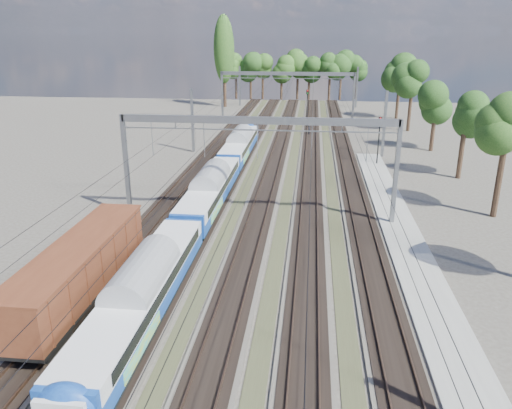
# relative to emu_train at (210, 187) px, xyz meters

# --- Properties ---
(track_bed) EXTENTS (21.00, 130.00, 0.34)m
(track_bed) POSITION_rel_emu_train_xyz_m (4.50, 13.27, -2.23)
(track_bed) COLOR #47423A
(track_bed) RESTS_ON ground
(platform) EXTENTS (3.00, 70.00, 0.30)m
(platform) POSITION_rel_emu_train_xyz_m (16.50, -11.73, -2.18)
(platform) COLOR gray
(platform) RESTS_ON ground
(catenary) EXTENTS (25.65, 130.00, 9.00)m
(catenary) POSITION_rel_emu_train_xyz_m (4.83, 20.96, 4.07)
(catenary) COLOR slate
(catenary) RESTS_ON ground
(tree_belt) EXTENTS (39.64, 101.02, 11.87)m
(tree_belt) POSITION_rel_emu_train_xyz_m (12.83, 59.68, 5.83)
(tree_belt) COLOR black
(tree_belt) RESTS_ON ground
(poplar) EXTENTS (4.40, 4.40, 19.04)m
(poplar) POSITION_rel_emu_train_xyz_m (-10.00, 66.27, 9.56)
(poplar) COLOR black
(poplar) RESTS_ON ground
(emu_train) EXTENTS (2.70, 57.26, 3.95)m
(emu_train) POSITION_rel_emu_train_xyz_m (0.00, 0.00, 0.00)
(emu_train) COLOR black
(emu_train) RESTS_ON ground
(freight_boxcar) EXTENTS (2.96, 14.27, 3.68)m
(freight_boxcar) POSITION_rel_emu_train_xyz_m (-4.50, -16.82, -0.08)
(freight_boxcar) COLOR black
(freight_boxcar) RESTS_ON ground
(worker) EXTENTS (0.42, 0.62, 1.65)m
(worker) POSITION_rel_emu_train_xyz_m (8.60, 36.09, -1.50)
(worker) COLOR black
(worker) RESTS_ON ground
(signal_near) EXTENTS (0.43, 0.39, 6.40)m
(signal_near) POSITION_rel_emu_train_xyz_m (8.10, 42.85, 1.73)
(signal_near) COLOR black
(signal_near) RESTS_ON ground
(signal_far) EXTENTS (0.43, 0.40, 5.98)m
(signal_far) POSITION_rel_emu_train_xyz_m (17.07, 18.32, 1.46)
(signal_far) COLOR black
(signal_far) RESTS_ON ground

